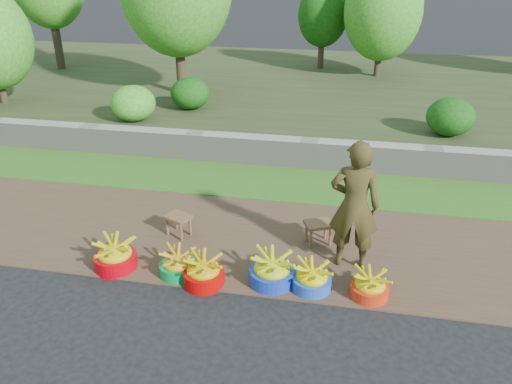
% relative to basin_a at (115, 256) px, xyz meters
% --- Properties ---
extents(ground_plane, '(120.00, 120.00, 0.00)m').
position_rel_basin_a_xyz_m(ground_plane, '(2.12, -0.25, -0.18)').
color(ground_plane, black).
rests_on(ground_plane, ground).
extents(dirt_shoulder, '(80.00, 2.50, 0.02)m').
position_rel_basin_a_xyz_m(dirt_shoulder, '(2.12, 1.00, -0.17)').
color(dirt_shoulder, '#4B3527').
rests_on(dirt_shoulder, ground).
extents(grass_verge, '(80.00, 1.50, 0.04)m').
position_rel_basin_a_xyz_m(grass_verge, '(2.12, 3.00, -0.16)').
color(grass_verge, '#35681D').
rests_on(grass_verge, ground).
extents(retaining_wall, '(80.00, 0.35, 0.55)m').
position_rel_basin_a_xyz_m(retaining_wall, '(2.12, 3.85, 0.09)').
color(retaining_wall, gray).
rests_on(retaining_wall, ground).
extents(earth_bank, '(80.00, 10.00, 0.50)m').
position_rel_basin_a_xyz_m(earth_bank, '(2.12, 8.75, 0.07)').
color(earth_bank, '#303A1D').
rests_on(earth_bank, ground).
extents(vegetation, '(36.66, 8.23, 4.20)m').
position_rel_basin_a_xyz_m(vegetation, '(0.14, 7.33, 2.24)').
color(vegetation, '#36291D').
rests_on(vegetation, earth_bank).
extents(basin_a, '(0.55, 0.55, 0.41)m').
position_rel_basin_a_xyz_m(basin_a, '(0.00, 0.00, 0.00)').
color(basin_a, '#B7000C').
rests_on(basin_a, ground).
extents(basin_b, '(0.48, 0.48, 0.36)m').
position_rel_basin_a_xyz_m(basin_b, '(0.85, 0.00, -0.02)').
color(basin_b, '#078536').
rests_on(basin_b, ground).
extents(basin_c, '(0.51, 0.51, 0.38)m').
position_rel_basin_a_xyz_m(basin_c, '(1.22, -0.11, -0.01)').
color(basin_c, '#AF0604').
rests_on(basin_c, ground).
extents(basin_d, '(0.56, 0.56, 0.42)m').
position_rel_basin_a_xyz_m(basin_d, '(2.04, 0.05, 0.00)').
color(basin_d, '#1633A7').
rests_on(basin_d, ground).
extents(basin_e, '(0.48, 0.48, 0.36)m').
position_rel_basin_a_xyz_m(basin_e, '(2.53, 0.02, -0.02)').
color(basin_e, blue).
rests_on(basin_e, ground).
extents(basin_f, '(0.45, 0.45, 0.34)m').
position_rel_basin_a_xyz_m(basin_f, '(3.22, 0.00, -0.03)').
color(basin_f, red).
rests_on(basin_f, ground).
extents(stool_left, '(0.44, 0.40, 0.31)m').
position_rel_basin_a_xyz_m(stool_left, '(0.54, 0.93, 0.09)').
color(stool_left, brown).
rests_on(stool_left, dirt_shoulder).
extents(stool_right, '(0.45, 0.41, 0.33)m').
position_rel_basin_a_xyz_m(stool_right, '(2.52, 1.08, 0.10)').
color(stool_right, brown).
rests_on(stool_right, dirt_shoulder).
extents(vendor_woman, '(0.64, 0.43, 1.71)m').
position_rel_basin_a_xyz_m(vendor_woman, '(2.97, 0.63, 0.69)').
color(vendor_woman, black).
rests_on(vendor_woman, dirt_shoulder).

